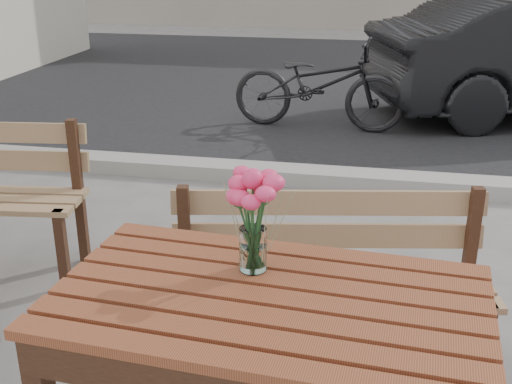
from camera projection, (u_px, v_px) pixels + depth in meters
street at (367, 117)px, 6.88m from camera, size 30.00×8.12×0.12m
main_table at (268, 333)px, 1.96m from camera, size 1.35×0.85×0.80m
main_bench at (329, 262)px, 2.73m from camera, size 1.41×0.64×0.85m
main_vase at (253, 208)px, 1.98m from camera, size 0.19×0.19×0.34m
bicycle at (318, 84)px, 6.40m from camera, size 1.77×0.74×0.91m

